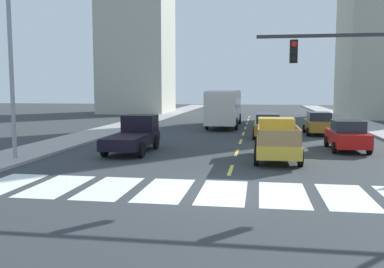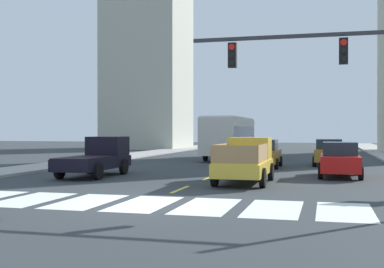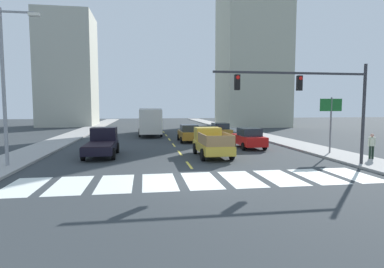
% 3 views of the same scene
% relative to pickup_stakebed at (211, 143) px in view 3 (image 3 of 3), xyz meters
% --- Properties ---
extents(ground_plane, '(160.00, 160.00, 0.00)m').
position_rel_pickup_stakebed_xyz_m(ground_plane, '(-2.06, -7.33, -0.94)').
color(ground_plane, '#303539').
extents(sidewalk_right, '(3.14, 110.00, 0.15)m').
position_rel_pickup_stakebed_xyz_m(sidewalk_right, '(9.00, 10.67, -0.86)').
color(sidewalk_right, '#9E9C98').
rests_on(sidewalk_right, ground).
extents(sidewalk_left, '(3.14, 110.00, 0.15)m').
position_rel_pickup_stakebed_xyz_m(sidewalk_left, '(-13.13, 10.67, -0.86)').
color(sidewalk_left, '#9E9C98').
rests_on(sidewalk_left, ground).
extents(crosswalk_stripe_0, '(1.57, 3.56, 0.01)m').
position_rel_pickup_stakebed_xyz_m(crosswalk_stripe_0, '(-10.06, -7.33, -0.93)').
color(crosswalk_stripe_0, white).
rests_on(crosswalk_stripe_0, ground).
extents(crosswalk_stripe_1, '(1.57, 3.56, 0.01)m').
position_rel_pickup_stakebed_xyz_m(crosswalk_stripe_1, '(-8.06, -7.33, -0.93)').
color(crosswalk_stripe_1, white).
rests_on(crosswalk_stripe_1, ground).
extents(crosswalk_stripe_2, '(1.57, 3.56, 0.01)m').
position_rel_pickup_stakebed_xyz_m(crosswalk_stripe_2, '(-6.06, -7.33, -0.93)').
color(crosswalk_stripe_2, white).
rests_on(crosswalk_stripe_2, ground).
extents(crosswalk_stripe_3, '(1.57, 3.56, 0.01)m').
position_rel_pickup_stakebed_xyz_m(crosswalk_stripe_3, '(-4.06, -7.33, -0.93)').
color(crosswalk_stripe_3, white).
rests_on(crosswalk_stripe_3, ground).
extents(crosswalk_stripe_4, '(1.57, 3.56, 0.01)m').
position_rel_pickup_stakebed_xyz_m(crosswalk_stripe_4, '(-2.06, -7.33, -0.93)').
color(crosswalk_stripe_4, white).
rests_on(crosswalk_stripe_4, ground).
extents(crosswalk_stripe_5, '(1.57, 3.56, 0.01)m').
position_rel_pickup_stakebed_xyz_m(crosswalk_stripe_5, '(-0.07, -7.33, -0.93)').
color(crosswalk_stripe_5, white).
rests_on(crosswalk_stripe_5, ground).
extents(crosswalk_stripe_6, '(1.57, 3.56, 0.01)m').
position_rel_pickup_stakebed_xyz_m(crosswalk_stripe_6, '(1.93, -7.33, -0.93)').
color(crosswalk_stripe_6, white).
rests_on(crosswalk_stripe_6, ground).
extents(crosswalk_stripe_7, '(1.57, 3.56, 0.01)m').
position_rel_pickup_stakebed_xyz_m(crosswalk_stripe_7, '(3.93, -7.33, -0.93)').
color(crosswalk_stripe_7, white).
rests_on(crosswalk_stripe_7, ground).
extents(crosswalk_stripe_8, '(1.57, 3.56, 0.01)m').
position_rel_pickup_stakebed_xyz_m(crosswalk_stripe_8, '(5.93, -7.33, -0.93)').
color(crosswalk_stripe_8, white).
rests_on(crosswalk_stripe_8, ground).
extents(lane_dash_0, '(0.16, 2.40, 0.01)m').
position_rel_pickup_stakebed_xyz_m(lane_dash_0, '(-2.06, -3.33, -0.93)').
color(lane_dash_0, '#DFC944').
rests_on(lane_dash_0, ground).
extents(lane_dash_1, '(0.16, 2.40, 0.01)m').
position_rel_pickup_stakebed_xyz_m(lane_dash_1, '(-2.06, 1.67, -0.93)').
color(lane_dash_1, '#DFC944').
rests_on(lane_dash_1, ground).
extents(lane_dash_2, '(0.16, 2.40, 0.01)m').
position_rel_pickup_stakebed_xyz_m(lane_dash_2, '(-2.06, 6.67, -0.93)').
color(lane_dash_2, '#DFC944').
rests_on(lane_dash_2, ground).
extents(lane_dash_3, '(0.16, 2.40, 0.01)m').
position_rel_pickup_stakebed_xyz_m(lane_dash_3, '(-2.06, 11.67, -0.93)').
color(lane_dash_3, '#DFC944').
rests_on(lane_dash_3, ground).
extents(lane_dash_4, '(0.16, 2.40, 0.01)m').
position_rel_pickup_stakebed_xyz_m(lane_dash_4, '(-2.06, 16.67, -0.93)').
color(lane_dash_4, '#DFC944').
rests_on(lane_dash_4, ground).
extents(lane_dash_5, '(0.16, 2.40, 0.01)m').
position_rel_pickup_stakebed_xyz_m(lane_dash_5, '(-2.06, 21.67, -0.93)').
color(lane_dash_5, '#DFC944').
rests_on(lane_dash_5, ground).
extents(lane_dash_6, '(0.16, 2.40, 0.01)m').
position_rel_pickup_stakebed_xyz_m(lane_dash_6, '(-2.06, 26.67, -0.93)').
color(lane_dash_6, '#DFC944').
rests_on(lane_dash_6, ground).
extents(lane_dash_7, '(0.16, 2.40, 0.01)m').
position_rel_pickup_stakebed_xyz_m(lane_dash_7, '(-2.06, 31.67, -0.93)').
color(lane_dash_7, '#DFC944').
rests_on(lane_dash_7, ground).
extents(pickup_stakebed, '(2.18, 5.20, 1.96)m').
position_rel_pickup_stakebed_xyz_m(pickup_stakebed, '(0.00, 0.00, 0.00)').
color(pickup_stakebed, gold).
rests_on(pickup_stakebed, ground).
extents(pickup_dark, '(2.18, 5.20, 1.96)m').
position_rel_pickup_stakebed_xyz_m(pickup_dark, '(-7.75, 1.34, -0.02)').
color(pickup_dark, black).
rests_on(pickup_dark, ground).
extents(city_bus, '(2.72, 10.80, 3.32)m').
position_rel_pickup_stakebed_xyz_m(city_bus, '(-4.01, 17.60, 1.02)').
color(city_bus, silver).
rests_on(city_bus, ground).
extents(sedan_near_left, '(2.02, 4.40, 1.72)m').
position_rel_pickup_stakebed_xyz_m(sedan_near_left, '(-0.29, 9.17, -0.08)').
color(sedan_near_left, '#A16C20').
rests_on(sedan_near_left, ground).
extents(sedan_mid, '(2.02, 4.40, 1.72)m').
position_rel_pickup_stakebed_xyz_m(sedan_mid, '(4.07, 3.59, -0.08)').
color(sedan_mid, red).
rests_on(sedan_mid, ground).
extents(sedan_far, '(2.02, 4.40, 1.72)m').
position_rel_pickup_stakebed_xyz_m(sedan_far, '(3.61, 11.98, -0.08)').
color(sedan_far, olive).
rests_on(sedan_far, ground).
extents(traffic_signal_gantry, '(9.16, 0.27, 6.00)m').
position_rel_pickup_stakebed_xyz_m(traffic_signal_gantry, '(5.09, -5.19, 3.27)').
color(traffic_signal_gantry, '#2D2D33').
rests_on(traffic_signal_gantry, ground).
extents(direction_sign_green, '(1.70, 0.12, 4.20)m').
position_rel_pickup_stakebed_xyz_m(direction_sign_green, '(8.72, -0.85, 2.10)').
color(direction_sign_green, slate).
rests_on(direction_sign_green, ground).
extents(streetlight_left, '(2.20, 0.28, 9.00)m').
position_rel_pickup_stakebed_xyz_m(streetlight_left, '(-12.41, -2.58, 4.03)').
color(streetlight_left, gray).
rests_on(streetlight_left, ground).
extents(pedestrian_waiting, '(0.53, 0.34, 1.64)m').
position_rel_pickup_stakebed_xyz_m(pedestrian_waiting, '(9.84, -3.73, 0.18)').
color(pedestrian_waiting, black).
rests_on(pedestrian_waiting, sidewalk_right).
extents(tower_tall_centre, '(11.13, 10.52, 43.06)m').
position_rel_pickup_stakebed_xyz_m(tower_tall_centre, '(14.54, 32.73, 20.59)').
color(tower_tall_centre, '#ADAF98').
rests_on(tower_tall_centre, ground).
extents(block_mid_left, '(9.35, 9.52, 20.00)m').
position_rel_pickup_stakebed_xyz_m(block_mid_left, '(-18.27, 38.28, 9.06)').
color(block_mid_left, '#B2B2A0').
rests_on(block_mid_left, ground).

